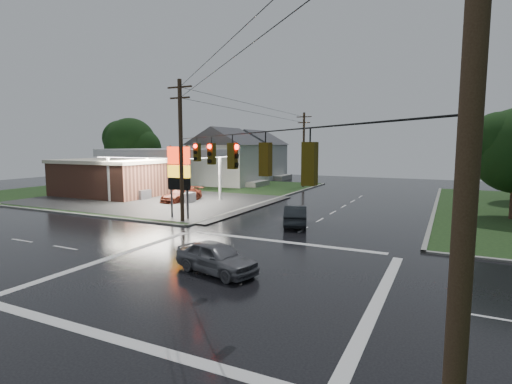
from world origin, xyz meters
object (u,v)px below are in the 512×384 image
at_px(utility_pole_nw, 181,149).
at_px(car_north, 295,215).
at_px(pylon_sign, 179,170).
at_px(utility_pole_n, 304,149).
at_px(car_crossing, 216,257).
at_px(gas_station, 123,174).
at_px(house_far, 256,154).
at_px(car_pump, 181,195).
at_px(utility_pole_se, 467,171).
at_px(house_near, 226,156).
at_px(tree_nw_behind, 131,144).

relative_size(utility_pole_nw, car_north, 2.35).
bearing_deg(pylon_sign, utility_pole_n, 87.92).
bearing_deg(utility_pole_nw, car_crossing, -46.59).
xyz_separation_m(utility_pole_nw, car_north, (8.45, 2.69, -4.95)).
relative_size(gas_station, utility_pole_n, 2.50).
bearing_deg(gas_station, house_far, 82.50).
height_order(pylon_sign, utility_pole_nw, utility_pole_nw).
xyz_separation_m(house_far, car_pump, (5.64, -29.46, -3.66)).
height_order(utility_pole_se, car_crossing, utility_pole_se).
height_order(gas_station, utility_pole_se, utility_pole_se).
bearing_deg(car_north, utility_pole_nw, -1.87).
relative_size(utility_pole_se, car_crossing, 2.50).
distance_m(pylon_sign, utility_pole_nw, 2.22).
bearing_deg(car_north, house_near, -69.64).
xyz_separation_m(gas_station, house_near, (4.73, 16.30, 1.86)).
bearing_deg(car_crossing, gas_station, 66.25).
bearing_deg(car_crossing, car_pump, 54.75).
xyz_separation_m(utility_pole_nw, house_near, (-11.45, 26.50, -1.32)).
relative_size(utility_pole_se, utility_pole_n, 1.05).
height_order(pylon_sign, car_north, pylon_sign).
bearing_deg(utility_pole_se, car_pump, 132.64).
bearing_deg(gas_station, utility_pole_n, 48.53).
distance_m(pylon_sign, car_crossing, 14.85).
relative_size(utility_pole_n, tree_nw_behind, 1.05).
distance_m(car_north, car_crossing, 12.20).
height_order(house_far, car_pump, house_far).
distance_m(utility_pole_se, car_crossing, 14.67).
bearing_deg(pylon_sign, utility_pole_nw, -45.00).
bearing_deg(car_crossing, house_near, 43.89).
xyz_separation_m(car_crossing, car_pump, (-15.80, 18.54, -0.01)).
bearing_deg(utility_pole_se, gas_station, 140.30).
bearing_deg(utility_pole_se, house_near, 123.79).
distance_m(gas_station, utility_pole_n, 24.60).
xyz_separation_m(gas_station, house_far, (3.73, 28.30, 1.86)).
height_order(pylon_sign, tree_nw_behind, tree_nw_behind).
distance_m(pylon_sign, utility_pole_n, 27.56).
xyz_separation_m(utility_pole_n, car_crossing, (8.99, -38.00, -4.72)).
bearing_deg(car_crossing, utility_pole_se, -119.18).
bearing_deg(utility_pole_n, house_near, -170.09).
bearing_deg(tree_nw_behind, car_crossing, -41.99).
distance_m(car_north, car_pump, 16.53).
distance_m(utility_pole_nw, car_north, 10.16).
height_order(utility_pole_n, tree_nw_behind, utility_pole_n).
xyz_separation_m(utility_pole_nw, utility_pole_n, (0.00, 28.50, -0.25)).
bearing_deg(utility_pole_n, car_pump, -109.29).
distance_m(house_near, car_crossing, 41.56).
bearing_deg(house_far, utility_pole_nw, -72.08).
distance_m(house_far, tree_nw_behind, 21.65).
bearing_deg(car_crossing, utility_pole_nw, 57.72).
bearing_deg(house_far, pylon_sign, -73.02).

